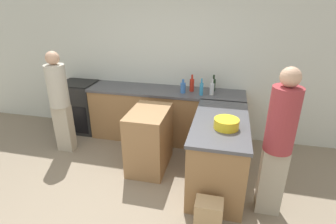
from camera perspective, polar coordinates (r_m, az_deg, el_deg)
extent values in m
plane|color=gray|center=(3.25, -9.64, -22.45)|extent=(14.00, 14.00, 0.00)
cube|color=silver|center=(4.61, 0.40, 11.18)|extent=(8.00, 0.06, 2.70)
cube|color=olive|center=(4.59, -0.55, -0.86)|extent=(2.60, 0.60, 0.88)
cube|color=#4C4C51|center=(4.42, -0.57, 4.59)|extent=(2.63, 0.63, 0.04)
cube|color=olive|center=(3.58, 10.89, -8.76)|extent=(0.66, 1.43, 0.88)
cube|color=#4C4C51|center=(3.36, 11.47, -2.09)|extent=(0.69, 1.46, 0.04)
cube|color=black|center=(5.21, -18.48, 1.12)|extent=(0.66, 0.58, 0.92)
cube|color=black|center=(5.03, -19.97, -1.57)|extent=(0.56, 0.01, 0.51)
cube|color=black|center=(5.06, -19.14, 6.01)|extent=(0.61, 0.54, 0.01)
cube|color=#997047|center=(3.83, -4.09, -5.99)|extent=(0.52, 0.79, 0.90)
cylinder|color=yellow|center=(3.14, 12.59, -2.47)|extent=(0.29, 0.29, 0.12)
cylinder|color=silver|center=(4.21, 9.54, 4.92)|extent=(0.07, 0.07, 0.19)
cylinder|color=silver|center=(4.17, 9.65, 6.60)|extent=(0.03, 0.03, 0.07)
cylinder|color=#386BB7|center=(4.26, 3.28, 5.26)|extent=(0.08, 0.08, 0.16)
cylinder|color=#386BB7|center=(4.23, 3.31, 6.72)|extent=(0.04, 0.04, 0.06)
cylinder|color=red|center=(4.34, 5.21, 5.80)|extent=(0.07, 0.07, 0.20)
cylinder|color=red|center=(4.30, 5.28, 7.58)|extent=(0.03, 0.03, 0.08)
cylinder|color=#338CBF|center=(4.17, 7.28, 4.94)|extent=(0.06, 0.06, 0.19)
cylinder|color=#338CBF|center=(4.13, 7.37, 6.71)|extent=(0.03, 0.03, 0.08)
cylinder|color=black|center=(4.41, 9.84, 5.80)|extent=(0.07, 0.07, 0.19)
cylinder|color=black|center=(4.38, 9.96, 7.47)|extent=(0.03, 0.03, 0.07)
cube|color=#ADA38E|center=(4.59, -21.61, -3.28)|extent=(0.27, 0.16, 0.78)
cylinder|color=#B7B2A3|center=(4.34, -22.99, 5.26)|extent=(0.30, 0.30, 0.65)
sphere|color=tan|center=(4.24, -23.89, 10.72)|extent=(0.20, 0.20, 0.20)
cube|color=#ADA38E|center=(3.29, 21.48, -13.86)|extent=(0.27, 0.16, 0.83)
cylinder|color=#993338|center=(2.91, 23.65, -1.60)|extent=(0.30, 0.30, 0.70)
sphere|color=tan|center=(2.77, 25.14, 6.91)|extent=(0.20, 0.20, 0.20)
cube|color=tan|center=(3.03, 8.76, -21.45)|extent=(0.29, 0.21, 0.38)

